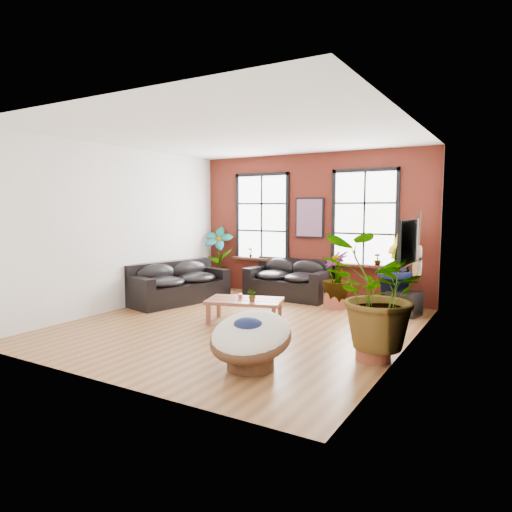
{
  "coord_description": "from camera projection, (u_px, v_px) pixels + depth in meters",
  "views": [
    {
      "loc": [
        4.49,
        -7.07,
        2.18
      ],
      "look_at": [
        0.0,
        0.6,
        1.25
      ],
      "focal_mm": 32.0,
      "sensor_mm": 36.0,
      "label": 1
    }
  ],
  "objects": [
    {
      "name": "coffee_table",
      "position": [
        245.0,
        302.0,
        8.7
      ],
      "size": [
        1.59,
        1.19,
        0.54
      ],
      "rotation": [
        0.0,
        0.0,
        0.3
      ],
      "color": "brown",
      "rests_on": "ground"
    },
    {
      "name": "sofa_left",
      "position": [
        177.0,
        284.0,
        10.64
      ],
      "size": [
        1.52,
        2.53,
        0.93
      ],
      "rotation": [
        0.0,
        0.0,
        1.33
      ],
      "color": "black",
      "rests_on": "ground"
    },
    {
      "name": "sofa_back",
      "position": [
        290.0,
        280.0,
        11.15
      ],
      "size": [
        2.09,
        1.08,
        0.94
      ],
      "rotation": [
        0.0,
        0.0,
        -0.04
      ],
      "color": "black",
      "rests_on": "ground"
    },
    {
      "name": "media_box",
      "position": [
        404.0,
        303.0,
        9.31
      ],
      "size": [
        0.69,
        0.61,
        0.5
      ],
      "rotation": [
        0.0,
        0.0,
        -0.21
      ],
      "color": "black",
      "rests_on": "ground"
    },
    {
      "name": "pot_back_right",
      "position": [
        394.0,
        301.0,
        9.79
      ],
      "size": [
        0.55,
        0.55,
        0.38
      ],
      "rotation": [
        0.0,
        0.0,
        -0.06
      ],
      "color": "#964831",
      "rests_on": "ground"
    },
    {
      "name": "tv_wall_unit",
      "position": [
        411.0,
        248.0,
        7.42
      ],
      "size": [
        0.13,
        1.86,
        1.2
      ],
      "color": "black",
      "rests_on": "room"
    },
    {
      "name": "room",
      "position": [
        244.0,
        232.0,
        8.49
      ],
      "size": [
        6.04,
        6.54,
        3.54
      ],
      "color": "brown",
      "rests_on": "ground"
    },
    {
      "name": "papasan_chair",
      "position": [
        250.0,
        338.0,
        6.17
      ],
      "size": [
        1.21,
        1.23,
        0.84
      ],
      "rotation": [
        0.0,
        0.0,
        0.09
      ],
      "color": "#53311D",
      "rests_on": "ground"
    },
    {
      "name": "sill_plant_right",
      "position": [
        378.0,
        259.0,
        10.27
      ],
      "size": [
        0.19,
        0.19,
        0.27
      ],
      "primitive_type": "imported",
      "rotation": [
        0.0,
        0.0,
        3.49
      ],
      "color": "#175616",
      "rests_on": "room"
    },
    {
      "name": "poster",
      "position": [
        310.0,
        218.0,
        11.07
      ],
      "size": [
        0.74,
        0.06,
        0.98
      ],
      "color": "black",
      "rests_on": "room"
    },
    {
      "name": "pot_back_left",
      "position": [
        219.0,
        282.0,
        12.34
      ],
      "size": [
        0.69,
        0.69,
        0.39
      ],
      "rotation": [
        0.0,
        0.0,
        0.34
      ],
      "color": "#964831",
      "rests_on": "ground"
    },
    {
      "name": "table_plant",
      "position": [
        253.0,
        295.0,
        8.49
      ],
      "size": [
        0.26,
        0.25,
        0.23
      ],
      "primitive_type": "imported",
      "rotation": [
        0.0,
        0.0,
        -0.41
      ],
      "color": "#175616",
      "rests_on": "coffee_table"
    },
    {
      "name": "floor_plant_back_right",
      "position": [
        395.0,
        265.0,
        9.72
      ],
      "size": [
        0.86,
        1.01,
        1.65
      ],
      "primitive_type": "imported",
      "rotation": [
        0.0,
        0.0,
        1.72
      ],
      "color": "#175616",
      "rests_on": "ground"
    },
    {
      "name": "floor_plant_mid",
      "position": [
        336.0,
        277.0,
        9.93
      ],
      "size": [
        0.89,
        0.89,
        1.12
      ],
      "primitive_type": "imported",
      "rotation": [
        0.0,
        0.0,
        5.51
      ],
      "color": "#175616",
      "rests_on": "ground"
    },
    {
      "name": "pot_right_wall",
      "position": [
        373.0,
        347.0,
        6.58
      ],
      "size": [
        0.59,
        0.59,
        0.37
      ],
      "rotation": [
        0.0,
        0.0,
        0.2
      ],
      "color": "#964831",
      "rests_on": "ground"
    },
    {
      "name": "floor_plant_right_wall",
      "position": [
        375.0,
        293.0,
        6.46
      ],
      "size": [
        1.95,
        1.9,
        1.65
      ],
      "primitive_type": "imported",
      "rotation": [
        0.0,
        0.0,
        3.75
      ],
      "color": "#175616",
      "rests_on": "ground"
    },
    {
      "name": "sill_plant_left",
      "position": [
        250.0,
        252.0,
        11.96
      ],
      "size": [
        0.17,
        0.17,
        0.27
      ],
      "primitive_type": "imported",
      "rotation": [
        0.0,
        0.0,
        0.79
      ],
      "color": "#175616",
      "rests_on": "room"
    },
    {
      "name": "floor_plant_back_left",
      "position": [
        218.0,
        255.0,
        12.24
      ],
      "size": [
        0.94,
        0.75,
        1.55
      ],
      "primitive_type": "imported",
      "rotation": [
        0.0,
        0.0,
        0.28
      ],
      "color": "#175616",
      "rests_on": "ground"
    },
    {
      "name": "pot_mid",
      "position": [
        335.0,
        300.0,
        10.0
      ],
      "size": [
        0.56,
        0.56,
        0.36
      ],
      "rotation": [
        0.0,
        0.0,
        0.15
      ],
      "color": "#964831",
      "rests_on": "ground"
    }
  ]
}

